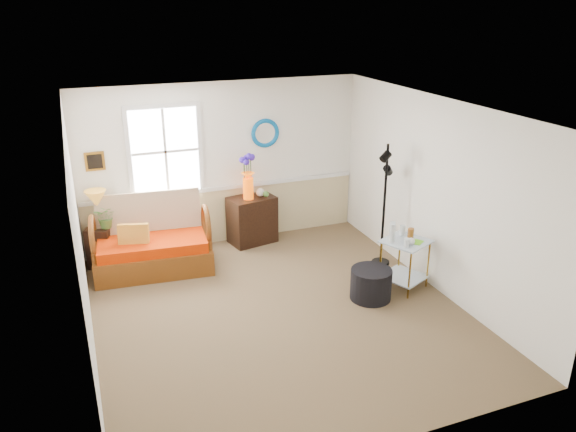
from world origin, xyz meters
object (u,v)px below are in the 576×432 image
object	(u,v)px
lamp_stand	(101,246)
cabinet	(252,220)
loveseat	(152,236)
ottoman	(371,284)
floor_lamp	(384,206)
side_table	(404,264)

from	to	relation	value
lamp_stand	cabinet	xyz separation A→B (m)	(2.37, 0.03, 0.08)
loveseat	ottoman	bearing A→B (deg)	-31.64
floor_lamp	side_table	bearing A→B (deg)	-111.41
floor_lamp	ottoman	distance (m)	1.32
cabinet	floor_lamp	xyz separation A→B (m)	(1.56, -1.48, 0.54)
lamp_stand	floor_lamp	distance (m)	4.24
floor_lamp	ottoman	world-z (taller)	floor_lamp
floor_lamp	ottoman	xyz separation A→B (m)	(-0.67, -0.89, -0.72)
side_table	ottoman	world-z (taller)	side_table
loveseat	ottoman	size ratio (longest dim) A/B	3.03
loveseat	side_table	xyz separation A→B (m)	(3.14, -1.81, -0.19)
floor_lamp	cabinet	bearing A→B (deg)	121.98
lamp_stand	cabinet	size ratio (longest dim) A/B	0.80
side_table	floor_lamp	size ratio (longest dim) A/B	0.38
lamp_stand	loveseat	bearing A→B (deg)	-30.48
side_table	ottoman	xyz separation A→B (m)	(-0.58, -0.12, -0.14)
cabinet	ottoman	size ratio (longest dim) A/B	1.42
cabinet	ottoman	distance (m)	2.53
loveseat	lamp_stand	xyz separation A→B (m)	(-0.70, 0.41, -0.23)
side_table	floor_lamp	xyz separation A→B (m)	(0.09, 0.77, 0.58)
cabinet	ottoman	bearing A→B (deg)	-80.90
lamp_stand	ottoman	distance (m)	4.01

